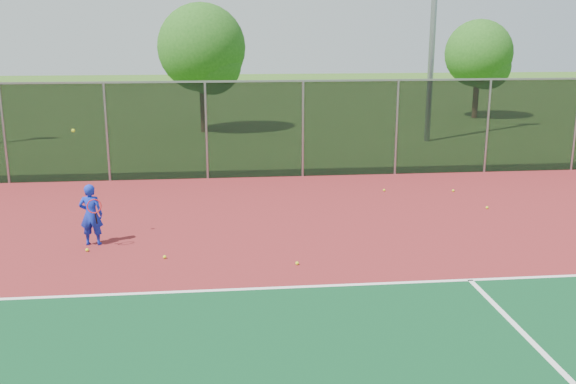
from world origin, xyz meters
name	(u,v)px	position (x,y,z in m)	size (l,w,h in m)	color
ground	(412,370)	(0.00, 0.00, 0.00)	(120.00, 120.00, 0.00)	#315C1A
court_apron	(378,308)	(0.00, 2.00, 0.01)	(30.00, 20.00, 0.02)	maroon
fence_back	(303,128)	(0.00, 12.00, 1.56)	(30.00, 0.06, 3.03)	black
tennis_player	(91,214)	(-5.37, 5.83, 0.70)	(0.59, 0.59, 2.52)	#132ABA
practice_ball_0	(453,191)	(4.05, 9.52, 0.06)	(0.07, 0.07, 0.07)	#D5E71A
practice_ball_1	(384,190)	(2.09, 9.79, 0.06)	(0.07, 0.07, 0.07)	#D5E71A
practice_ball_2	(297,263)	(-1.11, 4.14, 0.06)	(0.07, 0.07, 0.07)	#D5E71A
practice_ball_3	(87,250)	(-5.42, 5.39, 0.06)	(0.07, 0.07, 0.07)	#D5E71A
practice_ball_6	(487,208)	(4.29, 7.68, 0.06)	(0.07, 0.07, 0.07)	#D5E71A
practice_ball_7	(165,257)	(-3.76, 4.78, 0.06)	(0.07, 0.07, 0.07)	#D5E71A
tree_back_left	(204,52)	(-3.22, 21.50, 3.59)	(3.89, 3.89, 5.72)	#3C2916
tree_back_mid	(481,57)	(10.87, 24.74, 3.18)	(3.45, 3.45, 5.07)	#3C2916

